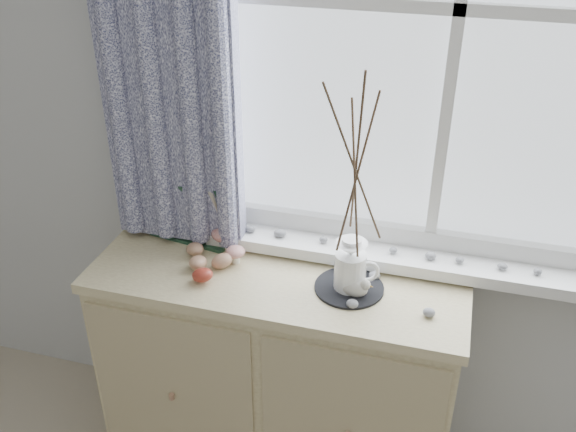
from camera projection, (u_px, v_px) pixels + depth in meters
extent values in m
cube|color=beige|center=(345.00, 118.00, 1.97)|extent=(4.00, 0.04, 2.60)
cube|color=silver|center=(460.00, 7.00, 1.72)|extent=(1.30, 0.01, 1.40)
cube|color=white|center=(427.00, 260.00, 2.04)|extent=(1.45, 0.16, 0.04)
cube|color=beige|center=(278.00, 378.00, 2.25)|extent=(1.17, 0.43, 0.81)
cube|color=beige|center=(277.00, 279.00, 2.04)|extent=(1.20, 0.45, 0.03)
cube|color=tan|center=(175.00, 406.00, 2.13)|extent=(0.55, 0.01, 0.75)
cylinder|color=white|center=(226.00, 241.00, 2.14)|extent=(0.03, 0.03, 0.06)
ellipsoid|color=#A11605|center=(225.00, 233.00, 2.13)|extent=(0.09, 0.09, 0.05)
cylinder|color=white|center=(236.00, 257.00, 2.08)|extent=(0.03, 0.03, 0.04)
ellipsoid|color=#A11605|center=(235.00, 252.00, 2.07)|extent=(0.06, 0.06, 0.04)
ellipsoid|color=tan|center=(198.00, 263.00, 2.04)|extent=(0.06, 0.04, 0.07)
ellipsoid|color=tan|center=(195.00, 249.00, 2.10)|extent=(0.06, 0.04, 0.07)
ellipsoid|color=maroon|center=(202.00, 275.00, 1.98)|extent=(0.06, 0.04, 0.07)
ellipsoid|color=tan|center=(222.00, 261.00, 2.04)|extent=(0.06, 0.04, 0.07)
cylinder|color=black|center=(349.00, 288.00, 1.96)|extent=(0.21, 0.21, 0.01)
cylinder|color=white|center=(350.00, 271.00, 1.93)|extent=(0.13, 0.13, 0.12)
cone|color=white|center=(351.00, 249.00, 1.89)|extent=(0.10, 0.10, 0.04)
cylinder|color=white|center=(352.00, 243.00, 1.88)|extent=(0.06, 0.06, 0.03)
torus|color=white|center=(368.00, 272.00, 1.91)|extent=(0.07, 0.04, 0.07)
ellipsoid|color=#97989A|center=(352.00, 304.00, 1.88)|extent=(0.04, 0.03, 0.03)
ellipsoid|color=#97989A|center=(374.00, 276.00, 2.00)|extent=(0.04, 0.03, 0.03)
ellipsoid|color=#97989A|center=(429.00, 313.00, 1.84)|extent=(0.04, 0.03, 0.03)
ellipsoid|color=#97989A|center=(339.00, 263.00, 2.06)|extent=(0.04, 0.03, 0.03)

